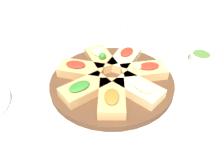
{
  "coord_description": "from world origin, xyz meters",
  "views": [
    {
      "loc": [
        -0.37,
        -0.43,
        0.46
      ],
      "look_at": [
        0.0,
        0.0,
        0.03
      ],
      "focal_mm": 35.0,
      "sensor_mm": 36.0,
      "label": 1
    }
  ],
  "objects_px": {
    "serving_board": "(112,81)",
    "dipping_bowl": "(201,57)",
    "plate_right": "(81,34)",
    "water_glass": "(114,27)"
  },
  "relations": [
    {
      "from": "serving_board",
      "to": "dipping_bowl",
      "type": "relative_size",
      "value": 4.99
    },
    {
      "from": "serving_board",
      "to": "plate_right",
      "type": "height_order",
      "value": "serving_board"
    },
    {
      "from": "plate_right",
      "to": "dipping_bowl",
      "type": "bearing_deg",
      "value": -64.34
    },
    {
      "from": "serving_board",
      "to": "dipping_bowl",
      "type": "xyz_separation_m",
      "value": [
        0.34,
        -0.12,
        0.01
      ]
    },
    {
      "from": "serving_board",
      "to": "plate_right",
      "type": "distance_m",
      "value": 0.37
    },
    {
      "from": "serving_board",
      "to": "water_glass",
      "type": "bearing_deg",
      "value": 48.25
    },
    {
      "from": "plate_right",
      "to": "water_glass",
      "type": "bearing_deg",
      "value": -40.75
    },
    {
      "from": "plate_right",
      "to": "water_glass",
      "type": "distance_m",
      "value": 0.15
    },
    {
      "from": "plate_right",
      "to": "serving_board",
      "type": "bearing_deg",
      "value": -107.95
    },
    {
      "from": "dipping_bowl",
      "to": "water_glass",
      "type": "bearing_deg",
      "value": 106.77
    }
  ]
}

